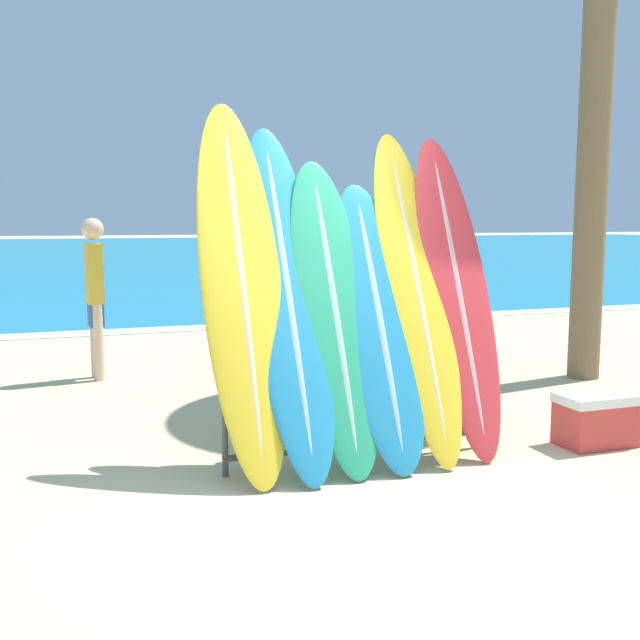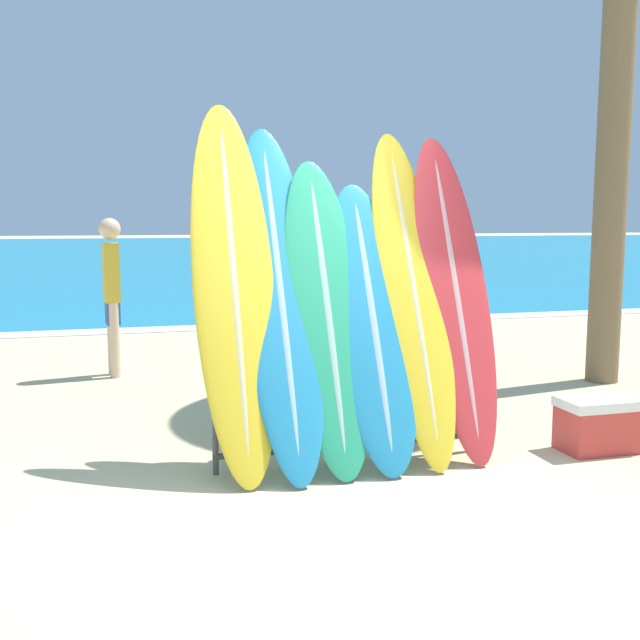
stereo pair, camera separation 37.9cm
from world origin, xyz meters
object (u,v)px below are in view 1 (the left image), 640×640
(surfboard_rack, at_px, (359,395))
(surfboard_slot_2, at_px, (334,312))
(person_mid_beach, at_px, (314,292))
(cooler_box, at_px, (598,419))
(person_far_left, at_px, (338,281))
(surfboard_slot_1, at_px, (287,295))
(surfboard_slot_5, at_px, (457,293))
(person_near_water, at_px, (95,292))
(surfboard_slot_0, at_px, (242,285))
(surfboard_slot_4, at_px, (416,291))
(surfboard_slot_3, at_px, (378,322))

(surfboard_rack, distance_m, surfboard_slot_2, 0.60)
(surfboard_slot_2, bearing_deg, person_mid_beach, 73.72)
(person_mid_beach, relative_size, cooler_box, 2.77)
(surfboard_slot_2, relative_size, person_far_left, 1.32)
(surfboard_slot_1, bearing_deg, surfboard_slot_5, -1.64)
(surfboard_slot_1, bearing_deg, person_near_water, 108.04)
(surfboard_rack, bearing_deg, person_near_water, 114.26)
(surfboard_slot_5, distance_m, cooler_box, 1.43)
(surfboard_slot_1, relative_size, surfboard_slot_2, 1.11)
(surfboard_slot_1, xyz_separation_m, person_mid_beach, (1.10, 2.65, -0.26))
(surfboard_slot_1, bearing_deg, cooler_box, -9.11)
(surfboard_slot_0, distance_m, surfboard_slot_4, 1.26)
(surfboard_slot_1, relative_size, surfboard_slot_4, 1.00)
(surfboard_slot_4, xyz_separation_m, person_mid_beach, (0.15, 2.67, -0.25))
(surfboard_rack, xyz_separation_m, surfboard_slot_2, (-0.16, 0.06, 0.58))
(surfboard_slot_4, bearing_deg, person_mid_beach, 86.72)
(surfboard_slot_1, height_order, person_far_left, surfboard_slot_1)
(surfboard_slot_4, relative_size, person_far_left, 1.46)
(surfboard_slot_2, bearing_deg, surfboard_rack, -20.16)
(surfboard_slot_4, bearing_deg, cooler_box, -14.49)
(surfboard_rack, bearing_deg, person_far_left, 70.78)
(surfboard_slot_0, relative_size, surfboard_slot_2, 1.19)
(surfboard_slot_3, bearing_deg, person_near_water, 116.45)
(person_near_water, bearing_deg, surfboard_slot_2, 16.64)
(surfboard_slot_1, relative_size, cooler_box, 3.88)
(person_mid_beach, height_order, cooler_box, person_mid_beach)
(surfboard_slot_5, bearing_deg, person_far_left, 79.99)
(surfboard_slot_2, distance_m, surfboard_slot_3, 0.32)
(surfboard_slot_4, distance_m, person_mid_beach, 2.68)
(surfboard_slot_3, height_order, surfboard_slot_4, surfboard_slot_4)
(surfboard_rack, height_order, person_near_water, person_near_water)
(person_near_water, xyz_separation_m, person_far_left, (3.13, 1.12, -0.05))
(surfboard_slot_0, bearing_deg, cooler_box, -8.24)
(surfboard_slot_1, height_order, surfboard_slot_2, surfboard_slot_1)
(surfboard_slot_5, distance_m, person_near_water, 4.09)
(person_mid_beach, height_order, person_far_left, person_mid_beach)
(surfboard_slot_4, bearing_deg, surfboard_rack, -167.42)
(cooler_box, bearing_deg, surfboard_slot_5, 162.02)
(person_near_water, bearing_deg, surfboard_rack, 18.57)
(cooler_box, bearing_deg, surfboard_slot_0, 171.76)
(person_far_left, bearing_deg, surfboard_slot_2, -71.86)
(surfboard_slot_2, xyz_separation_m, cooler_box, (1.98, -0.30, -0.85))
(surfboard_slot_3, xyz_separation_m, surfboard_slot_5, (0.65, 0.07, 0.18))
(surfboard_slot_0, height_order, person_far_left, surfboard_slot_0)
(surfboard_rack, bearing_deg, surfboard_slot_1, 164.83)
(surfboard_rack, relative_size, person_mid_beach, 1.15)
(surfboard_slot_2, bearing_deg, surfboard_slot_4, 4.23)
(person_near_water, height_order, cooler_box, person_near_water)
(surfboard_slot_5, height_order, person_near_water, surfboard_slot_5)
(surfboard_rack, bearing_deg, surfboard_slot_4, 12.58)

